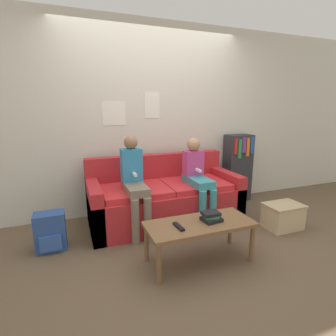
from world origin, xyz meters
TOP-DOWN VIEW (x-y plane):
  - ground_plane at (0.00, 0.00)m, footprint 10.00×10.00m
  - wall_back at (-0.00, 1.04)m, footprint 8.00×0.06m
  - couch at (0.00, 0.53)m, footprint 1.93×0.83m
  - coffee_table at (-0.02, -0.49)m, footprint 1.03×0.45m
  - person_left at (-0.44, 0.33)m, footprint 0.24×0.57m
  - person_right at (0.38, 0.33)m, footprint 0.24×0.57m
  - tv_remote at (-0.25, -0.52)m, footprint 0.05×0.17m
  - book_stack at (0.10, -0.49)m, footprint 0.19×0.17m
  - bookshelf at (1.37, 0.87)m, footprint 0.41×0.26m
  - storage_box at (1.29, -0.22)m, footprint 0.45×0.32m
  - backpack at (-1.37, 0.25)m, footprint 0.30×0.23m

SIDE VIEW (x-z plane):
  - ground_plane at x=0.00m, z-range 0.00..0.00m
  - storage_box at x=1.29m, z-range 0.00..0.31m
  - backpack at x=-1.37m, z-range 0.00..0.40m
  - couch at x=0.00m, z-range -0.12..0.71m
  - coffee_table at x=-0.02m, z-range 0.15..0.56m
  - tv_remote at x=-0.25m, z-range 0.41..0.43m
  - book_stack at x=0.10m, z-range 0.40..0.49m
  - bookshelf at x=1.37m, z-range 0.00..1.06m
  - person_right at x=0.38m, z-range 0.07..1.16m
  - person_left at x=-0.44m, z-range 0.07..1.22m
  - wall_back at x=0.00m, z-range 0.00..2.60m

